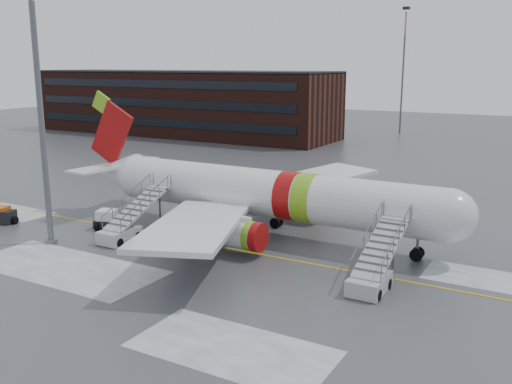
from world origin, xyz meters
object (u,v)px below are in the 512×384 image
Objects in this scene: airliner at (258,193)px; light_mast_near at (39,89)px; airstair_fwd at (373,272)px; baggage_tractor at (2,216)px; airstair_aft at (126,226)px; pushback_tug at (110,221)px.

light_mast_near is at bearing -141.39° from airliner.
airstair_fwd is 2.59× the size of baggage_tractor.
airstair_fwd is 0.34× the size of light_mast_near.
baggage_tractor is (-12.71, -1.76, -0.44)m from airstair_aft.
airstair_aft is 2.59× the size of baggage_tractor.
light_mast_near is (8.30, -1.86, 11.21)m from baggage_tractor.
airstair_fwd is 2.40× the size of pushback_tug.
pushback_tug is at bearing 176.15° from airstair_fwd.
airstair_aft is at bearing 39.34° from light_mast_near.
airstair_fwd and airstair_aft have the same top height.
baggage_tractor is (-32.91, -1.76, -0.44)m from airstair_fwd.
pushback_tug reaches higher than baggage_tractor.
baggage_tractor is at bearing 167.39° from light_mast_near.
airliner is 10.82m from airstair_aft.
airliner is at bearing 38.61° from light_mast_near.
airstair_fwd is at bearing -3.85° from pushback_tug.
baggage_tractor is (-9.55, -3.34, -0.10)m from pushback_tug.
airstair_aft is at bearing -141.78° from airliner.
airstair_aft reaches higher than pushback_tug.
airstair_fwd is at bearing -28.78° from airliner.
light_mast_near is (-24.62, -3.62, 10.77)m from airstair_fwd.
light_mast_near reaches higher than baggage_tractor.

